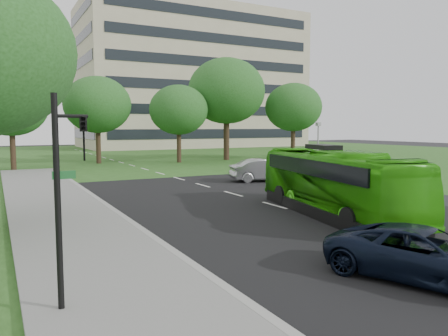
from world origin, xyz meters
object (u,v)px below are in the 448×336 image
tree_park_b (97,105)px  bus (334,183)px  tree_park_d (226,91)px  office_building (192,80)px  tree_park_c (179,110)px  tree_park_e (293,107)px  tree_park_a (11,106)px  camera_pole (318,141)px  suv (424,255)px  sedan (264,170)px  traffic_light (65,187)px

tree_park_b → bus: 31.27m
tree_park_d → bus: tree_park_d is taller
office_building → tree_park_c: size_ratio=5.02×
tree_park_e → tree_park_a: bearing=180.0°
tree_park_c → camera_pole: bearing=-70.0°
office_building → tree_park_c: bearing=-115.6°
tree_park_c → suv: 36.43m
sedan → camera_pole: size_ratio=1.15×
tree_park_e → bus: size_ratio=0.89×
tree_park_e → office_building: bearing=85.7°
tree_park_b → tree_park_c: tree_park_b is taller
tree_park_a → tree_park_c: tree_park_a is taller
bus → suv: 7.93m
tree_park_e → camera_pole: size_ratio=2.16×
tree_park_a → tree_park_d: size_ratio=0.72×
traffic_light → tree_park_c: bearing=78.4°
tree_park_b → sedan: 21.63m
bus → sedan: bus is taller
office_building → tree_park_a: size_ratio=4.97×
tree_park_e → sedan: (-14.68, -16.50, -5.17)m
tree_park_e → sedan: bearing=-131.7°
office_building → tree_park_d: bearing=-107.4°
tree_park_b → tree_park_c: bearing=-18.7°
tree_park_d → tree_park_a: bearing=-175.7°
camera_pole → tree_park_b: bearing=137.6°
traffic_light → tree_park_e: bearing=61.3°
tree_park_e → camera_pole: tree_park_e is taller
bus → camera_pole: bearing=63.7°
tree_park_d → tree_park_e: bearing=-11.6°
bus → traffic_light: 12.50m
tree_park_c → tree_park_d: bearing=8.2°
tree_park_c → tree_park_a: bearing=-177.3°
tree_park_c → sedan: (-0.72, -17.26, -4.65)m
tree_park_c → traffic_light: tree_park_c is taller
sedan → tree_park_a: bearing=56.0°
tree_park_c → tree_park_e: 13.99m
tree_park_a → camera_pole: tree_park_a is taller
tree_park_a → suv: (7.66, -34.52, -4.83)m
tree_park_d → camera_pole: (-0.47, -16.13, -5.01)m
tree_park_d → bus: bearing=-109.6°
sedan → camera_pole: camera_pole is taller
tree_park_a → suv: 35.69m
tree_park_e → traffic_light: 44.14m
tree_park_c → sedan: tree_park_c is taller
tree_park_e → tree_park_c: bearing=176.9°
tree_park_d → camera_pole: bearing=-91.7°
bus → camera_pole: camera_pole is taller
tree_park_a → tree_park_d: (21.53, 1.61, 2.14)m
traffic_light → bus: bearing=37.8°
suv → bus: bearing=41.5°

